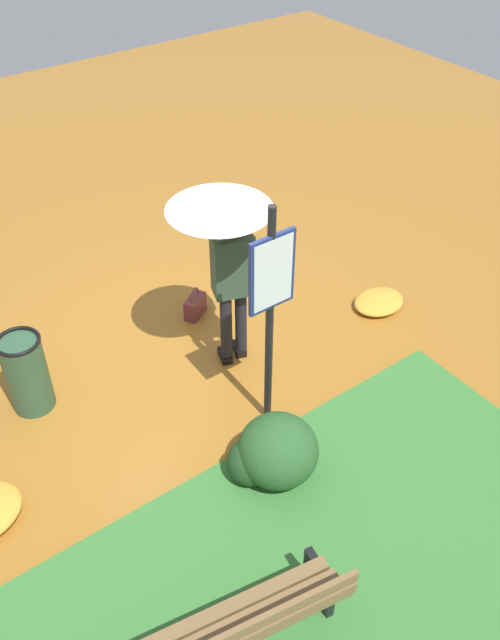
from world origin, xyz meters
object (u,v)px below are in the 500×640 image
Objects in this scene: info_sign_post at (271,297)px; park_bench at (251,627)px; trash_bin at (26,373)px; person_with_umbrella at (225,235)px; handbag at (195,306)px.

info_sign_post is 1.64× the size of park_bench.
trash_bin is at bearing -40.08° from info_sign_post.
person_with_umbrella is 0.89m from info_sign_post.
park_bench is (1.72, 3.44, 0.28)m from handbag.
park_bench is at bearing 63.43° from handbag.
park_bench is (1.59, 2.60, -1.15)m from person_with_umbrella.
handbag is at bearing -98.95° from info_sign_post.
park_bench is at bearing 49.94° from info_sign_post.
park_bench is (1.45, 1.72, -1.04)m from info_sign_post.
park_bench is at bearing 58.48° from person_with_umbrella.
trash_bin reaches higher than park_bench.
info_sign_post is at bearing 81.05° from handbag.
person_with_umbrella is at bearing 162.47° from trash_bin.
info_sign_post is 2.76× the size of trash_bin.
info_sign_post is at bearing 80.75° from person_with_umbrella.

